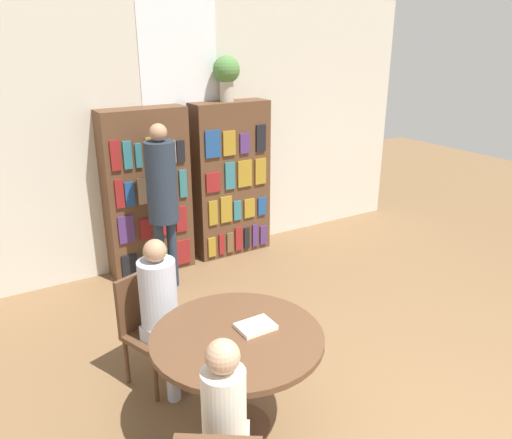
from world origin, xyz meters
name	(u,v)px	position (x,y,z in m)	size (l,w,h in m)	color
wall_back	(182,133)	(0.00, 4.02, 1.51)	(6.40, 0.07, 3.00)	beige
bookshelf_left	(147,193)	(-0.53, 3.82, 0.92)	(0.93, 0.34, 1.85)	brown
bookshelf_right	(231,180)	(0.53, 3.82, 0.92)	(0.93, 0.34, 1.85)	brown
flower_vase	(226,73)	(0.50, 3.83, 2.16)	(0.30, 0.30, 0.50)	#B7AD9E
reading_table	(237,353)	(-0.92, 1.12, 0.62)	(1.12, 1.12, 0.75)	brown
chair_left_side	(149,323)	(-1.22, 1.97, 0.49)	(0.51, 0.51, 0.88)	brown
seated_reader_left	(163,308)	(-1.16, 1.80, 0.69)	(0.37, 0.41, 1.22)	#B2B7C6
seated_reader_right	(226,426)	(-1.32, 0.53, 0.67)	(0.37, 0.39, 1.22)	silver
librarian_standing	(162,191)	(-0.54, 3.32, 1.09)	(0.31, 0.58, 1.76)	#232D3D
open_book_on_table	(256,326)	(-0.78, 1.12, 0.77)	(0.24, 0.18, 0.03)	silver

